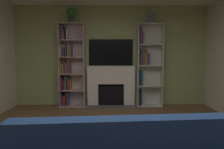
# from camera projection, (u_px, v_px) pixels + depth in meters

# --- Properties ---
(wall_back_accent) EXTENTS (5.37, 0.06, 2.73)m
(wall_back_accent) POSITION_uv_depth(u_px,v_px,m) (111.00, 56.00, 5.95)
(wall_back_accent) COLOR #9DB271
(wall_back_accent) RESTS_ON ground_plane
(fireplace) EXTENTS (1.38, 0.49, 1.10)m
(fireplace) POSITION_uv_depth(u_px,v_px,m) (111.00, 85.00, 5.90)
(fireplace) COLOR white
(fireplace) RESTS_ON ground_plane
(tv) EXTENTS (1.19, 0.06, 0.71)m
(tv) POSITION_uv_depth(u_px,v_px,m) (111.00, 52.00, 5.89)
(tv) COLOR black
(tv) RESTS_ON fireplace
(bookshelf_left) EXTENTS (0.68, 0.34, 2.23)m
(bookshelf_left) POSITION_uv_depth(u_px,v_px,m) (69.00, 67.00, 5.81)
(bookshelf_left) COLOR beige
(bookshelf_left) RESTS_ON ground_plane
(bookshelf_right) EXTENTS (0.68, 0.33, 2.23)m
(bookshelf_right) POSITION_uv_depth(u_px,v_px,m) (146.00, 65.00, 5.84)
(bookshelf_right) COLOR silver
(bookshelf_right) RESTS_ON ground_plane
(potted_plant) EXTENTS (0.25, 0.25, 0.39)m
(potted_plant) POSITION_uv_depth(u_px,v_px,m) (71.00, 14.00, 5.66)
(potted_plant) COLOR #474F53
(potted_plant) RESTS_ON bookshelf_left
(vase_with_flowers) EXTENTS (0.13, 0.13, 0.45)m
(vase_with_flowers) POSITION_uv_depth(u_px,v_px,m) (150.00, 17.00, 5.70)
(vase_with_flowers) COLOR slate
(vase_with_flowers) RESTS_ON bookshelf_right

